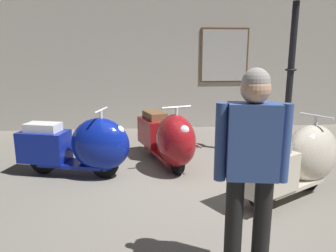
% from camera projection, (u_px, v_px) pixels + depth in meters
% --- Properties ---
extents(ground_plane, '(60.00, 60.00, 0.00)m').
position_uv_depth(ground_plane, '(180.00, 197.00, 4.19)').
color(ground_plane, slate).
extents(showroom_back_wall, '(18.00, 0.24, 3.25)m').
position_uv_depth(showroom_back_wall, '(160.00, 60.00, 7.74)').
color(showroom_back_wall, '#ADA89E').
rests_on(showroom_back_wall, ground).
extents(scooter_0, '(1.75, 0.90, 1.03)m').
position_uv_depth(scooter_0, '(83.00, 146.00, 4.79)').
color(scooter_0, black).
rests_on(scooter_0, ground).
extents(scooter_1, '(0.98, 1.77, 1.04)m').
position_uv_depth(scooter_1, '(169.00, 138.00, 5.20)').
color(scooter_1, black).
rests_on(scooter_1, ground).
extents(scooter_2, '(1.70, 1.24, 1.03)m').
position_uv_depth(scooter_2, '(298.00, 160.00, 4.16)').
color(scooter_2, black).
rests_on(scooter_2, ground).
extents(lamppost, '(0.31, 0.31, 2.93)m').
position_uv_depth(lamppost, '(292.00, 58.00, 5.44)').
color(lamppost, black).
rests_on(lamppost, ground).
extents(visitor_0, '(0.57, 0.32, 1.71)m').
position_uv_depth(visitor_0, '(251.00, 161.00, 2.54)').
color(visitor_0, black).
rests_on(visitor_0, ground).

